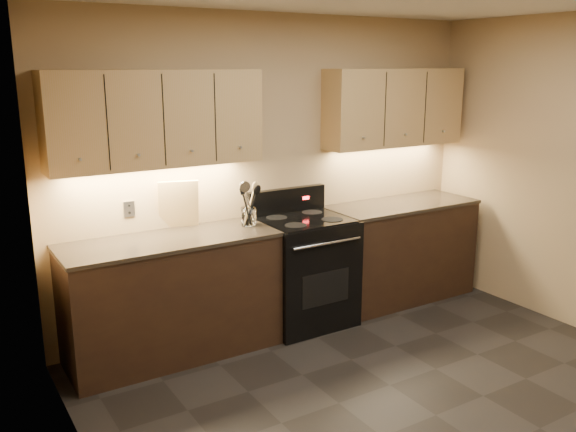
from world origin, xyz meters
name	(u,v)px	position (x,y,z in m)	size (l,w,h in m)	color
floor	(436,415)	(0.00, 0.00, 0.00)	(4.00, 4.00, 0.00)	black
wall_back	(276,170)	(0.00, 2.00, 1.30)	(4.00, 0.04, 2.60)	tan
wall_left	(110,280)	(-2.00, 0.00, 1.30)	(0.04, 4.00, 2.60)	tan
counter_left	(172,297)	(-1.10, 1.70, 0.47)	(1.62, 0.62, 0.93)	black
counter_right	(399,250)	(1.18, 1.70, 0.47)	(1.46, 0.62, 0.93)	black
stove	(303,269)	(0.08, 1.68, 0.48)	(0.76, 0.68, 1.14)	black
upper_cab_left	(156,119)	(-1.10, 1.85, 1.80)	(1.60, 0.30, 0.70)	tan
upper_cab_right	(394,108)	(1.18, 1.85, 1.80)	(1.44, 0.30, 0.70)	tan
outlet_plate	(129,209)	(-1.30, 1.99, 1.12)	(0.09, 0.01, 0.12)	#B2B5BA
utensil_crock	(249,217)	(-0.42, 1.72, 1.00)	(0.14, 0.14, 0.15)	white
cutting_board	(179,204)	(-0.92, 1.95, 1.12)	(0.31, 0.02, 0.39)	#DBB576
wooden_spoon	(245,203)	(-0.45, 1.73, 1.12)	(0.06, 0.06, 0.34)	#DBB576
black_spoon	(247,203)	(-0.42, 1.75, 1.11)	(0.06, 0.06, 0.33)	black
black_turner	(251,205)	(-0.42, 1.69, 1.10)	(0.08, 0.08, 0.32)	black
steel_spatula	(251,201)	(-0.39, 1.73, 1.12)	(0.08, 0.08, 0.35)	silver
steel_skimmer	(253,202)	(-0.38, 1.72, 1.11)	(0.09, 0.09, 0.34)	silver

